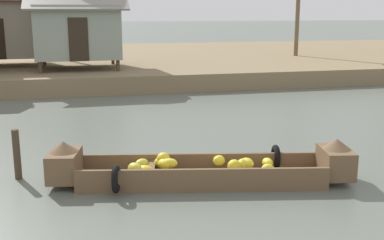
{
  "coord_description": "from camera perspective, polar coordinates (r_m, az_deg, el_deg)",
  "views": [
    {
      "loc": [
        -1.65,
        -3.66,
        3.27
      ],
      "look_at": [
        0.8,
        6.6,
        0.87
      ],
      "focal_mm": 44.77,
      "sensor_mm": 36.0,
      "label": 1
    }
  ],
  "objects": [
    {
      "name": "riverbank_strip",
      "position": [
        29.1,
        -10.21,
        6.9
      ],
      "size": [
        160.0,
        20.0,
        0.75
      ],
      "primitive_type": "cube",
      "color": "#7F6B4C",
      "rests_on": "ground"
    },
    {
      "name": "ground_plane",
      "position": [
        14.14,
        -6.39,
        -0.65
      ],
      "size": [
        300.0,
        300.0,
        0.0
      ],
      "primitive_type": "plane",
      "color": "#596056"
    },
    {
      "name": "banana_boat",
      "position": [
        9.35,
        0.98,
        -5.84
      ],
      "size": [
        5.88,
        2.03,
        0.86
      ],
      "color": "brown",
      "rests_on": "ground"
    },
    {
      "name": "stilt_house_mid_right",
      "position": [
        22.34,
        -13.45,
        10.39
      ],
      "size": [
        4.32,
        3.78,
        3.62
      ],
      "color": "#4C3826",
      "rests_on": "riverbank_strip"
    },
    {
      "name": "mooring_post",
      "position": [
        10.11,
        -20.14,
        -3.88
      ],
      "size": [
        0.14,
        0.14,
        1.01
      ],
      "primitive_type": "cylinder",
      "color": "#423323",
      "rests_on": "ground"
    }
  ]
}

